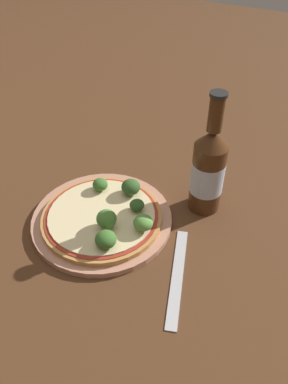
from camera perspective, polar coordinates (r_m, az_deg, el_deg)
ground_plane at (r=0.71m, az=-4.84°, el=-4.26°), size 3.00×3.00×0.00m
plate at (r=0.70m, az=-6.39°, el=-4.13°), size 0.26×0.26×0.01m
pizza at (r=0.69m, az=-6.46°, el=-3.74°), size 0.22×0.22×0.01m
broccoli_floret_0 at (r=0.64m, az=-5.74°, el=-4.08°), size 0.03×0.03×0.04m
broccoli_floret_1 at (r=0.71m, az=-2.03°, el=0.77°), size 0.04×0.04×0.03m
broccoli_floret_2 at (r=0.62m, az=-5.85°, el=-7.20°), size 0.04×0.04×0.03m
broccoli_floret_3 at (r=0.68m, az=-1.09°, el=-2.01°), size 0.03×0.03×0.02m
broccoli_floret_4 at (r=0.64m, az=-0.12°, el=-4.69°), size 0.03×0.03×0.03m
broccoli_floret_5 at (r=0.72m, az=-6.70°, el=1.15°), size 0.03×0.03×0.02m
beer_bottle at (r=0.68m, az=9.74°, el=3.34°), size 0.06×0.06×0.24m
fork at (r=0.62m, az=5.12°, el=-12.52°), size 0.08×0.19×0.00m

